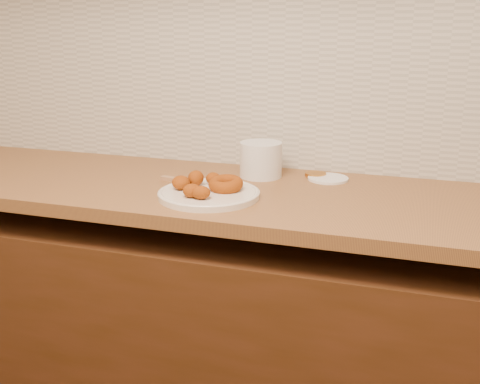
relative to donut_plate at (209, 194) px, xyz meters
name	(u,v)px	position (x,y,z in m)	size (l,w,h in m)	color
wall_back	(357,33)	(0.34, 0.43, 0.44)	(4.00, 0.02, 2.70)	tan
base_cabinet	(327,353)	(0.34, 0.12, -0.52)	(3.60, 0.60, 0.77)	#4D2816
butcher_block	(132,184)	(-0.31, 0.12, -0.03)	(2.30, 0.62, 0.04)	#98642E
backsplash	(353,81)	(0.34, 0.41, 0.29)	(3.60, 0.02, 0.60)	beige
donut_plate	(209,194)	(0.00, 0.00, 0.00)	(0.29, 0.29, 0.02)	silver
ring_donut	(226,184)	(0.04, 0.03, 0.03)	(0.10, 0.10, 0.04)	#913F04
fried_dough_chunks	(194,184)	(-0.04, -0.01, 0.03)	(0.16, 0.20, 0.05)	#913F04
plastic_tub	(261,160)	(0.08, 0.27, 0.05)	(0.14, 0.14, 0.11)	white
tub_lid	(328,179)	(0.29, 0.29, 0.00)	(0.13, 0.13, 0.01)	white
brass_jar_lid	(316,175)	(0.25, 0.32, 0.00)	(0.07, 0.07, 0.01)	#BC7828
wooden_utensil	(182,181)	(-0.13, 0.12, 0.00)	(0.16, 0.02, 0.01)	#AC7D55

